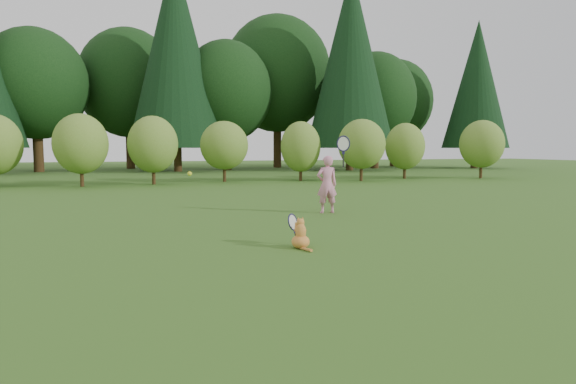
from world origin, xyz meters
name	(u,v)px	position (x,y,z in m)	size (l,w,h in m)	color
ground	(291,240)	(0.00, 0.00, 0.00)	(100.00, 100.00, 0.00)	#245618
shrub_row	(195,150)	(0.00, 13.00, 1.40)	(28.00, 3.00, 2.80)	olive
woodland_backdrop	(173,48)	(0.00, 23.00, 7.50)	(48.00, 10.00, 15.00)	black
child	(327,183)	(1.79, 2.86, 0.68)	(0.73, 0.40, 1.95)	pink
cat	(300,232)	(-0.06, -0.60, 0.23)	(0.38, 0.66, 0.62)	#C46025
tennis_ball	(190,174)	(-1.48, 0.93, 1.04)	(0.07, 0.07, 0.07)	yellow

